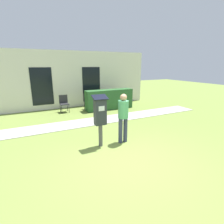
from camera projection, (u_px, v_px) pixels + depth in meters
name	position (u px, v px, depth m)	size (l,w,h in m)	color
ground_plane	(129.00, 161.00, 4.55)	(40.00, 40.00, 0.00)	olive
sidewalk	(86.00, 122.00, 7.59)	(12.00, 1.10, 0.02)	#A3A099
building_facade	(67.00, 80.00, 9.97)	(10.00, 0.26, 3.20)	silver
parking_meter	(100.00, 114.00, 5.15)	(0.44, 0.31, 1.59)	#4C4C4C
person_standing	(123.00, 115.00, 5.45)	(0.32, 0.32, 1.58)	#333851
outdoor_chair_left	(64.00, 102.00, 9.20)	(0.44, 0.44, 0.90)	#262628
outdoor_chair_middle	(88.00, 100.00, 9.75)	(0.44, 0.44, 0.90)	#262628
outdoor_chair_right	(110.00, 98.00, 10.24)	(0.44, 0.44, 0.90)	#262628
hedge_row	(109.00, 99.00, 9.80)	(2.69, 0.60, 1.10)	#285628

